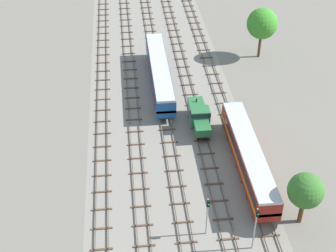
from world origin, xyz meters
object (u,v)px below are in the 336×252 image
at_px(passenger_coach_centre_left_mid, 159,72).
at_px(signal_post_near, 256,224).
at_px(signal_post_nearest, 207,212).
at_px(shunter_loco_centre_near, 199,116).
at_px(diesel_railcar_centre_right_nearest, 248,156).

height_order(passenger_coach_centre_left_mid, signal_post_near, signal_post_near).
height_order(signal_post_nearest, signal_post_near, signal_post_near).
bearing_deg(shunter_loco_centre_near, passenger_coach_centre_left_mid, 110.97).
distance_m(diesel_railcar_centre_right_nearest, signal_post_nearest, 12.15).
bearing_deg(signal_post_nearest, passenger_coach_centre_left_mid, 94.09).
distance_m(diesel_railcar_centre_right_nearest, passenger_coach_centre_left_mid, 24.13).
bearing_deg(diesel_railcar_centre_right_nearest, passenger_coach_centre_left_mid, 112.49).
bearing_deg(signal_post_near, signal_post_nearest, 151.20).
bearing_deg(signal_post_nearest, diesel_railcar_centre_right_nearest, 55.19).
xyz_separation_m(passenger_coach_centre_left_mid, signal_post_nearest, (2.31, -32.25, 0.75)).
height_order(diesel_railcar_centre_right_nearest, passenger_coach_centre_left_mid, same).
bearing_deg(passenger_coach_centre_left_mid, diesel_railcar_centre_right_nearest, -67.51).
distance_m(diesel_railcar_centre_right_nearest, shunter_loco_centre_near, 11.25).
height_order(passenger_coach_centre_left_mid, signal_post_nearest, signal_post_nearest).
relative_size(diesel_railcar_centre_right_nearest, signal_post_nearest, 3.87).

